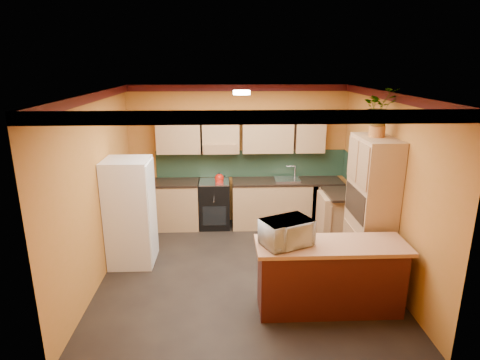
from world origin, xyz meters
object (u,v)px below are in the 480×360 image
pantry (371,209)px  microwave (287,232)px  base_cabinets_back (247,204)px  stove (215,204)px  fridge (130,212)px  breakfast_bar (329,279)px

pantry → microwave: (-1.37, -0.88, 0.04)m
base_cabinets_back → stove: bearing=-180.0°
fridge → pantry: (3.60, -0.52, 0.20)m
fridge → microwave: bearing=-32.2°
breakfast_bar → microwave: size_ratio=3.03×
breakfast_bar → microwave: bearing=180.0°
microwave → stove: bearing=83.5°
pantry → fridge: bearing=171.8°
base_cabinets_back → pantry: (1.70, -1.95, 0.61)m
pantry → microwave: pantry is taller
breakfast_bar → microwave: microwave is taller
fridge → microwave: fridge is taller
base_cabinets_back → fridge: 2.42m
pantry → microwave: bearing=-147.2°
stove → microwave: bearing=-71.5°
fridge → breakfast_bar: bearing=-26.6°
stove → breakfast_bar: bearing=-61.7°
microwave → base_cabinets_back: bearing=71.5°
fridge → pantry: bearing=-8.2°
stove → fridge: 1.96m
pantry → base_cabinets_back: bearing=131.0°
stove → pantry: size_ratio=0.43×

